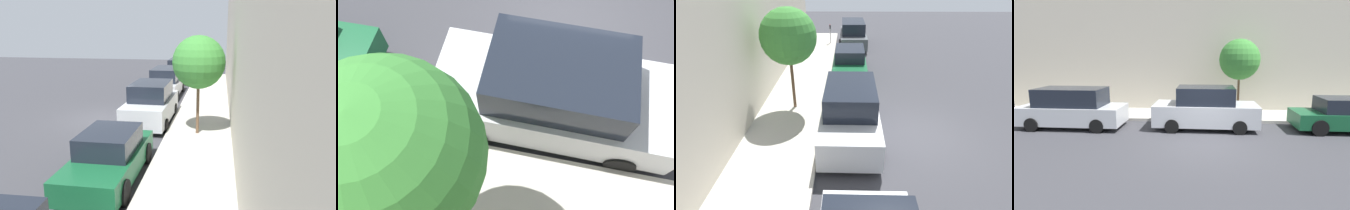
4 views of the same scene
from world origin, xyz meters
TOP-DOWN VIEW (x-y plane):
  - ground_plane at (0.00, 0.00)m, footprint 60.00×60.00m
  - sidewalk at (4.88, 0.00)m, footprint 2.77×32.00m
  - parked_sedan_second at (2.44, -6.32)m, footprint 1.92×4.51m
  - parked_suv_third at (2.45, -0.06)m, footprint 2.08×4.82m
  - parked_minivan_fourth at (2.16, 6.27)m, footprint 2.02×4.92m
  - street_tree at (4.83, -1.88)m, footprint 2.19×2.19m

SIDE VIEW (x-z plane):
  - ground_plane at x=0.00m, z-range 0.00..0.00m
  - sidewalk at x=4.88m, z-range 0.00..0.15m
  - parked_sedan_second at x=2.44m, z-range -0.05..1.49m
  - parked_minivan_fourth at x=2.16m, z-range -0.03..1.87m
  - parked_suv_third at x=2.45m, z-range -0.06..1.92m
  - street_tree at x=4.83m, z-range 1.12..5.25m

